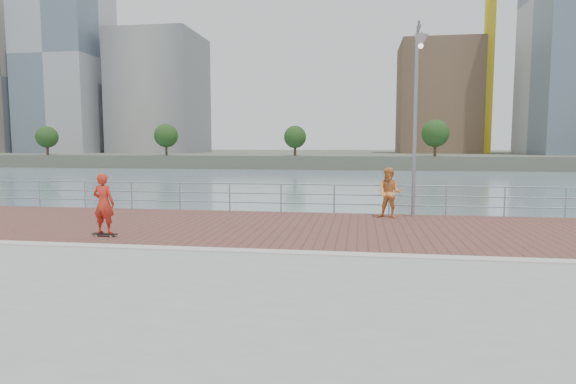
# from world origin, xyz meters

# --- Properties ---
(water) EXTENTS (400.00, 400.00, 0.00)m
(water) POSITION_xyz_m (0.00, 0.00, -2.00)
(water) COLOR slate
(water) RESTS_ON ground
(brick_lane) EXTENTS (40.00, 6.80, 0.02)m
(brick_lane) POSITION_xyz_m (0.00, 3.60, 0.01)
(brick_lane) COLOR brown
(brick_lane) RESTS_ON seawall
(curb) EXTENTS (40.00, 0.40, 0.06)m
(curb) POSITION_xyz_m (0.00, 0.00, 0.03)
(curb) COLOR #B7B5AD
(curb) RESTS_ON seawall
(far_shore) EXTENTS (320.00, 95.00, 2.50)m
(far_shore) POSITION_xyz_m (0.00, 122.50, -0.75)
(far_shore) COLOR #4C5142
(far_shore) RESTS_ON ground
(guardrail) EXTENTS (39.06, 0.06, 1.13)m
(guardrail) POSITION_xyz_m (0.00, 7.00, 0.69)
(guardrail) COLOR #8C9EA8
(guardrail) RESTS_ON brick_lane
(street_lamp) EXTENTS (0.48, 1.39, 6.54)m
(street_lamp) POSITION_xyz_m (3.90, 6.02, 4.65)
(street_lamp) COLOR gray
(street_lamp) RESTS_ON brick_lane
(skateboard) EXTENTS (0.72, 0.21, 0.08)m
(skateboard) POSITION_xyz_m (-5.18, 1.32, 0.08)
(skateboard) COLOR black
(skateboard) RESTS_ON brick_lane
(skateboarder) EXTENTS (0.64, 0.44, 1.71)m
(skateboarder) POSITION_xyz_m (-5.18, 1.32, 0.96)
(skateboarder) COLOR red
(skateboarder) RESTS_ON skateboard
(bystander) EXTENTS (1.05, 0.93, 1.79)m
(bystander) POSITION_xyz_m (3.03, 6.02, 0.92)
(bystander) COLOR #EB9245
(bystander) RESTS_ON brick_lane
(tower_crane) EXTENTS (47.00, 2.00, 50.70)m
(tower_crane) POSITION_xyz_m (27.36, 104.00, 33.50)
(tower_crane) COLOR gold
(tower_crane) RESTS_ON far_shore
(skyline) EXTENTS (233.00, 41.00, 65.23)m
(skyline) POSITION_xyz_m (27.30, 103.80, 24.34)
(skyline) COLOR #ADA38E
(skyline) RESTS_ON far_shore
(shoreline_trees) EXTENTS (144.22, 4.83, 6.44)m
(shoreline_trees) POSITION_xyz_m (6.07, 77.00, 4.20)
(shoreline_trees) COLOR #473323
(shoreline_trees) RESTS_ON far_shore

